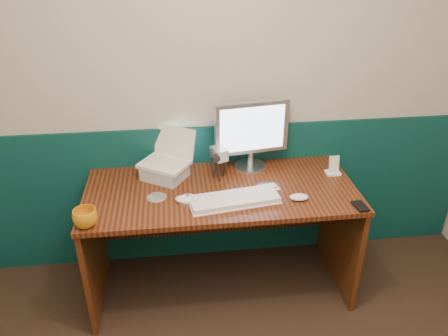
{
  "coord_description": "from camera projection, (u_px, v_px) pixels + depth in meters",
  "views": [
    {
      "loc": [
        -0.29,
        -0.82,
        2.08
      ],
      "look_at": [
        -0.04,
        1.23,
        0.97
      ],
      "focal_mm": 35.0,
      "sensor_mm": 36.0,
      "label": 1
    }
  ],
  "objects": [
    {
      "name": "cd_loose_a",
      "position": [
        157.0,
        197.0,
        2.49
      ],
      "size": [
        0.11,
        0.11,
        0.0
      ],
      "primitive_type": "cylinder",
      "color": "silver",
      "rests_on": "desk"
    },
    {
      "name": "laptop_riser",
      "position": [
        165.0,
        172.0,
        2.68
      ],
      "size": [
        0.31,
        0.3,
        0.08
      ],
      "primitive_type": "cube",
      "rotation": [
        0.0,
        0.0,
        -0.58
      ],
      "color": "silver",
      "rests_on": "desk"
    },
    {
      "name": "cd_loose_b",
      "position": [
        266.0,
        186.0,
        2.61
      ],
      "size": [
        0.11,
        0.11,
        0.0
      ],
      "primitive_type": "cylinder",
      "color": "silver",
      "rests_on": "desk"
    },
    {
      "name": "monitor",
      "position": [
        251.0,
        134.0,
        2.71
      ],
      "size": [
        0.48,
        0.2,
        0.46
      ],
      "primitive_type": null,
      "rotation": [
        0.0,
        0.0,
        0.15
      ],
      "color": "silver",
      "rests_on": "desk"
    },
    {
      "name": "mouse_left",
      "position": [
        185.0,
        199.0,
        2.44
      ],
      "size": [
        0.13,
        0.1,
        0.04
      ],
      "primitive_type": "ellipsoid",
      "rotation": [
        0.0,
        0.0,
        -0.3
      ],
      "color": "white",
      "rests_on": "desk"
    },
    {
      "name": "mug",
      "position": [
        85.0,
        218.0,
        2.23
      ],
      "size": [
        0.16,
        0.16,
        0.1
      ],
      "primitive_type": "imported",
      "rotation": [
        0.0,
        0.0,
        0.37
      ],
      "color": "orange",
      "rests_on": "desk"
    },
    {
      "name": "dock",
      "position": [
        333.0,
        173.0,
        2.74
      ],
      "size": [
        0.09,
        0.07,
        0.02
      ],
      "primitive_type": "cube",
      "rotation": [
        0.0,
        0.0,
        -0.0
      ],
      "color": "white",
      "rests_on": "desk"
    },
    {
      "name": "mouse_right",
      "position": [
        299.0,
        197.0,
        2.46
      ],
      "size": [
        0.11,
        0.07,
        0.04
      ],
      "primitive_type": "ellipsoid",
      "rotation": [
        0.0,
        0.0,
        -0.06
      ],
      "color": "white",
      "rests_on": "desk"
    },
    {
      "name": "back_wall",
      "position": [
        220.0,
        88.0,
        2.67
      ],
      "size": [
        3.5,
        0.04,
        2.5
      ],
      "primitive_type": "cube",
      "color": "#B7AF9B",
      "rests_on": "ground"
    },
    {
      "name": "desk",
      "position": [
        221.0,
        240.0,
        2.75
      ],
      "size": [
        1.6,
        0.7,
        0.75
      ],
      "primitive_type": "cube",
      "color": "#3C110B",
      "rests_on": "ground"
    },
    {
      "name": "keyboard",
      "position": [
        234.0,
        200.0,
        2.44
      ],
      "size": [
        0.52,
        0.24,
        0.03
      ],
      "primitive_type": "cube",
      "rotation": [
        0.0,
        0.0,
        0.15
      ],
      "color": "white",
      "rests_on": "desk"
    },
    {
      "name": "wainscot",
      "position": [
        221.0,
        193.0,
        3.01
      ],
      "size": [
        3.48,
        0.02,
        1.0
      ],
      "primitive_type": "cube",
      "color": "#062E2E",
      "rests_on": "ground"
    },
    {
      "name": "pen",
      "position": [
        268.0,
        190.0,
        2.56
      ],
      "size": [
        0.12,
        0.05,
        0.01
      ],
      "primitive_type": "cylinder",
      "rotation": [
        0.0,
        1.57,
        0.37
      ],
      "color": "black",
      "rests_on": "desk"
    },
    {
      "name": "camcorder",
      "position": [
        219.0,
        163.0,
        2.64
      ],
      "size": [
        0.14,
        0.16,
        0.21
      ],
      "primitive_type": null,
      "rotation": [
        0.0,
        0.0,
        0.4
      ],
      "color": "silver",
      "rests_on": "desk"
    },
    {
      "name": "cd_spindle",
      "position": [
        188.0,
        200.0,
        2.45
      ],
      "size": [
        0.11,
        0.11,
        0.02
      ],
      "primitive_type": "cylinder",
      "color": "silver",
      "rests_on": "desk"
    },
    {
      "name": "laptop",
      "position": [
        163.0,
        149.0,
        2.6
      ],
      "size": [
        0.35,
        0.33,
        0.23
      ],
      "primitive_type": null,
      "rotation": [
        0.0,
        0.0,
        -0.58
      ],
      "color": "white",
      "rests_on": "laptop_riser"
    },
    {
      "name": "papers",
      "position": [
        267.0,
        188.0,
        2.58
      ],
      "size": [
        0.15,
        0.12,
        0.0
      ],
      "primitive_type": "cube",
      "rotation": [
        0.0,
        0.0,
        0.25
      ],
      "color": "silver",
      "rests_on": "desk"
    },
    {
      "name": "music_player",
      "position": [
        334.0,
        164.0,
        2.71
      ],
      "size": [
        0.06,
        0.03,
        0.11
      ],
      "primitive_type": "cube",
      "rotation": [
        -0.17,
        0.0,
        -0.0
      ],
      "color": "white",
      "rests_on": "dock"
    },
    {
      "name": "pda",
      "position": [
        360.0,
        206.0,
        2.4
      ],
      "size": [
        0.07,
        0.11,
        0.01
      ],
      "primitive_type": "cube",
      "rotation": [
        0.0,
        0.0,
        0.09
      ],
      "color": "black",
      "rests_on": "desk"
    }
  ]
}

